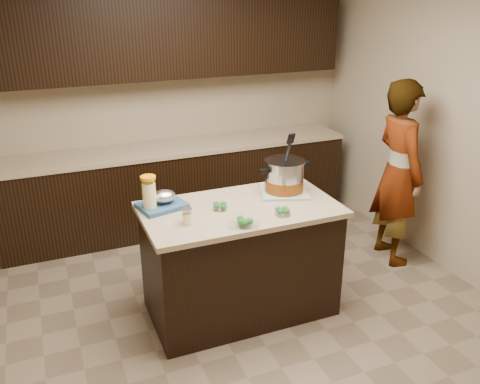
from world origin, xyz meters
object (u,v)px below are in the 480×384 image
object	(u,v)px
lemonade_pitcher	(149,195)
person	(398,173)
island	(240,260)
stock_pot	(284,178)

from	to	relation	value
lemonade_pitcher	person	distance (m)	2.30
island	lemonade_pitcher	world-z (taller)	lemonade_pitcher
island	stock_pot	world-z (taller)	stock_pot
island	stock_pot	distance (m)	0.73
island	person	distance (m)	1.72
person	lemonade_pitcher	bearing A→B (deg)	99.64
lemonade_pitcher	person	xyz separation A→B (m)	(2.29, 0.08, -0.17)
island	lemonade_pitcher	size ratio (longest dim) A/B	5.44
stock_pot	lemonade_pitcher	bearing A→B (deg)	171.68
island	person	bearing A→B (deg)	8.83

